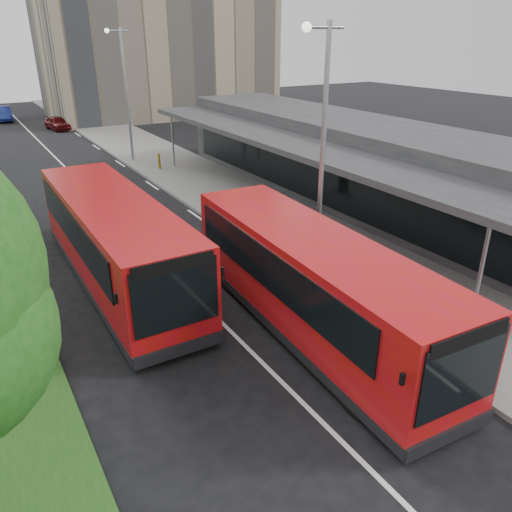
{
  "coord_description": "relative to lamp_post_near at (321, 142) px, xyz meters",
  "views": [
    {
      "loc": [
        -5.59,
        -10.33,
        7.78
      ],
      "look_at": [
        1.62,
        1.75,
        1.5
      ],
      "focal_mm": 35.0,
      "sensor_mm": 36.0,
      "label": 1
    }
  ],
  "objects": [
    {
      "name": "station_building",
      "position": [
        6.74,
        6.0,
        -2.68
      ],
      "size": [
        7.7,
        26.0,
        4.0
      ],
      "color": "#2B2B2D",
      "rests_on": "ground"
    },
    {
      "name": "pavement",
      "position": [
        1.88,
        18.0,
        -4.64
      ],
      "size": [
        5.0,
        80.0,
        0.15
      ],
      "primitive_type": "cube",
      "color": "slate",
      "rests_on": "ground"
    },
    {
      "name": "lane_centre_line",
      "position": [
        -4.12,
        13.0,
        -4.71
      ],
      "size": [
        0.12,
        70.0,
        0.01
      ],
      "primitive_type": "cube",
      "color": "silver",
      "rests_on": "ground"
    },
    {
      "name": "car_near",
      "position": [
        -1.75,
        35.23,
        -4.13
      ],
      "size": [
        1.94,
        3.63,
        1.17
      ],
      "primitive_type": "imported",
      "rotation": [
        0.0,
        0.0,
        0.17
      ],
      "color": "#510B0E",
      "rests_on": "ground"
    },
    {
      "name": "car_far",
      "position": [
        -5.31,
        43.14,
        -4.04
      ],
      "size": [
        1.54,
        4.14,
        1.35
      ],
      "primitive_type": "imported",
      "rotation": [
        0.0,
        0.0,
        -0.03
      ],
      "color": "navy",
      "rests_on": "ground"
    },
    {
      "name": "bus_second",
      "position": [
        -5.92,
        3.04,
        -3.19
      ],
      "size": [
        2.85,
        10.51,
        2.97
      ],
      "rotation": [
        0.0,
        0.0,
        0.0
      ],
      "color": "#AD091B",
      "rests_on": "ground"
    },
    {
      "name": "office_block",
      "position": [
        9.88,
        40.0,
        4.28
      ],
      "size": [
        22.0,
        12.0,
        18.0
      ],
      "primitive_type": "cube",
      "color": "tan",
      "rests_on": "ground"
    },
    {
      "name": "lamp_post_near",
      "position": [
        0.0,
        0.0,
        0.0
      ],
      "size": [
        1.44,
        0.28,
        8.0
      ],
      "color": "#96999F",
      "rests_on": "pavement"
    },
    {
      "name": "bollard",
      "position": [
        0.75,
        16.85,
        -4.11
      ],
      "size": [
        0.19,
        0.19,
        0.92
      ],
      "primitive_type": "cylinder",
      "rotation": [
        0.0,
        0.0,
        0.33
      ],
      "color": "yellow",
      "rests_on": "pavement"
    },
    {
      "name": "kerb_dashes",
      "position": [
        -0.82,
        17.0,
        -4.71
      ],
      "size": [
        0.12,
        56.0,
        0.01
      ],
      "color": "silver",
      "rests_on": "ground"
    },
    {
      "name": "litter_bin",
      "position": [
        1.34,
        7.21,
        -4.07
      ],
      "size": [
        0.58,
        0.58,
        0.99
      ],
      "primitive_type": "cylinder",
      "rotation": [
        0.0,
        0.0,
        -0.05
      ],
      "color": "#3B2218",
      "rests_on": "pavement"
    },
    {
      "name": "lamp_post_far",
      "position": [
        0.0,
        20.0,
        0.0
      ],
      "size": [
        1.44,
        0.28,
        8.0
      ],
      "color": "#96999F",
      "rests_on": "pavement"
    },
    {
      "name": "bus_main",
      "position": [
        -2.13,
        -2.67,
        -3.24
      ],
      "size": [
        3.13,
        10.31,
        2.88
      ],
      "rotation": [
        0.0,
        0.0,
        -0.05
      ],
      "color": "#AD091B",
      "rests_on": "ground"
    },
    {
      "name": "ground",
      "position": [
        -4.12,
        -2.0,
        -4.72
      ],
      "size": [
        120.0,
        120.0,
        0.0
      ],
      "primitive_type": "plane",
      "color": "black",
      "rests_on": "ground"
    }
  ]
}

